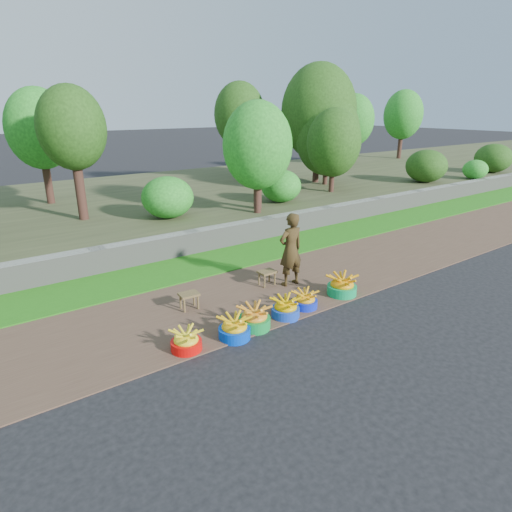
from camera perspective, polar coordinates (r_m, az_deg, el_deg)
ground_plane at (r=7.31m, az=6.67°, el=-8.16°), size 120.00×120.00×0.00m
dirt_shoulder at (r=8.18m, az=0.82°, el=-4.85°), size 80.00×2.50×0.02m
grass_verge at (r=9.74m, az=-6.14°, el=-0.82°), size 80.00×1.50×0.04m
retaining_wall at (r=10.37m, az=-8.51°, el=1.83°), size 80.00×0.35×0.55m
earth_bank at (r=14.78m, az=-17.32°, el=6.34°), size 80.00×10.00×0.50m
vegetation at (r=13.46m, az=-24.29°, el=14.67°), size 33.20×8.42×4.42m
basin_a at (r=6.38m, az=-9.29°, el=-11.18°), size 0.45×0.45×0.34m
basin_b at (r=6.61m, az=-2.90°, el=-9.63°), size 0.49×0.49×0.37m
basin_c at (r=6.88m, az=-0.22°, el=-8.28°), size 0.52×0.52×0.39m
basin_d at (r=7.23m, az=3.96°, el=-6.97°), size 0.48×0.48×0.36m
basin_e at (r=7.57m, az=6.55°, el=-5.90°), size 0.44×0.44×0.33m
basin_f at (r=8.17m, az=11.40°, el=-3.96°), size 0.55×0.55×0.41m
stool_left at (r=7.51m, az=-8.93°, el=-5.35°), size 0.35×0.28×0.29m
stool_right at (r=8.40m, az=1.48°, el=-2.39°), size 0.33×0.26×0.29m
vendor_woman at (r=8.27m, az=4.64°, el=0.85°), size 0.54×0.36×1.45m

